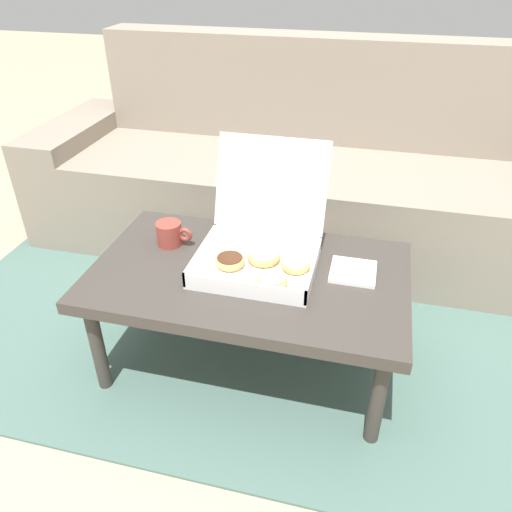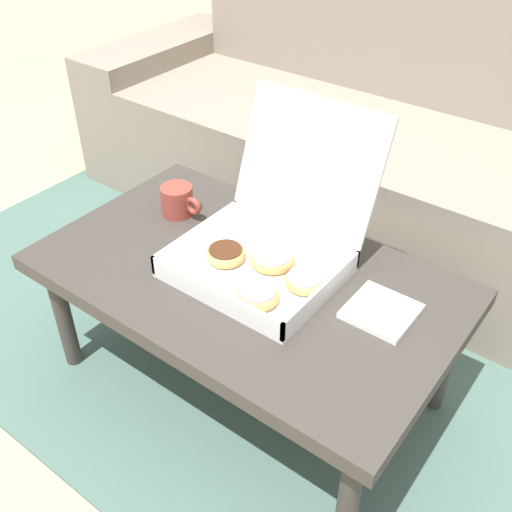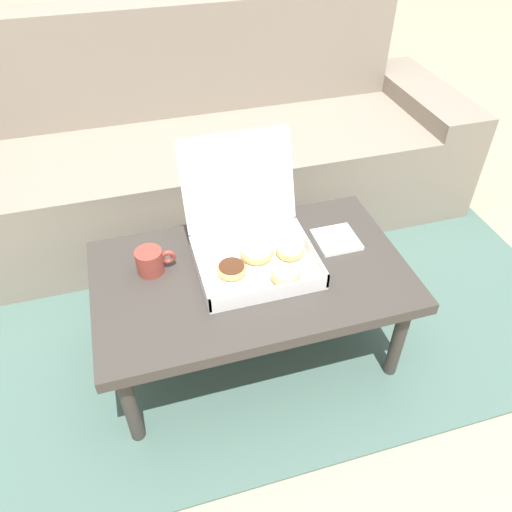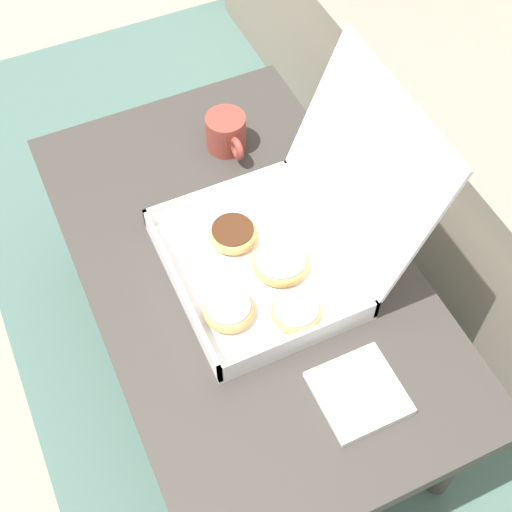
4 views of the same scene
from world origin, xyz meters
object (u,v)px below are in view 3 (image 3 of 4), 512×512
Objects in this scene: couch at (197,155)px; coffee_mug at (151,261)px; coffee_table at (251,281)px; pastry_box at (255,243)px.

couch is 0.88m from coffee_mug.
coffee_mug is at bearing 162.84° from coffee_table.
coffee_table is 0.32m from coffee_mug.
coffee_table is at bearing -90.00° from couch.
coffee_table is at bearing -17.16° from coffee_mug.
coffee_table is 2.38× the size of pastry_box.
coffee_mug is (-0.30, -0.81, 0.12)m from couch.
pastry_box is at bearing -5.77° from coffee_mug.
pastry_box reaches higher than coffee_mug.
coffee_mug is (-0.30, 0.09, 0.08)m from coffee_table.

